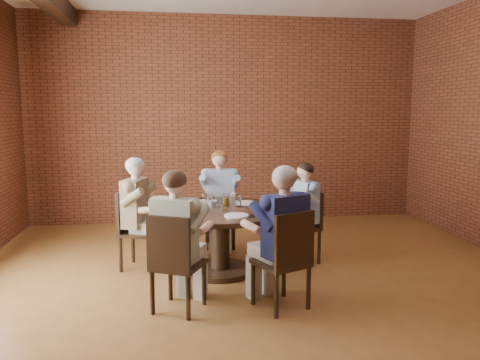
{
  "coord_description": "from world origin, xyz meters",
  "views": [
    {
      "loc": [
        -0.91,
        -4.31,
        1.83
      ],
      "look_at": [
        -0.15,
        1.0,
        1.05
      ],
      "focal_mm": 35.0,
      "sensor_mm": 36.0,
      "label": 1
    }
  ],
  "objects": [
    {
      "name": "floor",
      "position": [
        0.0,
        0.0,
        0.0
      ],
      "size": [
        7.0,
        7.0,
        0.0
      ],
      "primitive_type": "plane",
      "color": "brown",
      "rests_on": "ground"
    },
    {
      "name": "wall_back",
      "position": [
        0.0,
        3.5,
        1.7
      ],
      "size": [
        7.0,
        0.0,
        7.0
      ],
      "primitive_type": "plane",
      "rotation": [
        1.57,
        0.0,
        0.0
      ],
      "color": "brown",
      "rests_on": "ground"
    },
    {
      "name": "dining_table",
      "position": [
        -0.4,
        0.84,
        0.53
      ],
      "size": [
        1.5,
        1.5,
        0.75
      ],
      "color": "black",
      "rests_on": "floor"
    },
    {
      "name": "chair_a",
      "position": [
        0.7,
        1.12,
        0.48
      ],
      "size": [
        0.45,
        0.45,
        0.88
      ],
      "rotation": [
        0.0,
        0.0,
        -1.32
      ],
      "color": "black",
      "rests_on": "floor"
    },
    {
      "name": "diner_a",
      "position": [
        0.63,
        1.1,
        0.61
      ],
      "size": [
        0.67,
        0.59,
        1.23
      ],
      "primitive_type": null,
      "rotation": [
        0.0,
        0.0,
        -1.32
      ],
      "color": "teal",
      "rests_on": "floor"
    },
    {
      "name": "chair_b",
      "position": [
        -0.29,
        1.99,
        0.5
      ],
      "size": [
        0.45,
        0.45,
        0.93
      ],
      "rotation": [
        0.0,
        0.0,
        -0.1
      ],
      "color": "black",
      "rests_on": "floor"
    },
    {
      "name": "diner_b",
      "position": [
        -0.29,
        1.9,
        0.66
      ],
      "size": [
        0.57,
        0.68,
        1.31
      ],
      "primitive_type": null,
      "rotation": [
        0.0,
        0.0,
        -0.1
      ],
      "color": "#909DB7",
      "rests_on": "floor"
    },
    {
      "name": "chair_c",
      "position": [
        -1.39,
        1.16,
        0.5
      ],
      "size": [
        0.52,
        0.52,
        0.92
      ],
      "rotation": [
        0.0,
        0.0,
        1.25
      ],
      "color": "black",
      "rests_on": "floor"
    },
    {
      "name": "diner_c",
      "position": [
        -1.31,
        1.14,
        0.65
      ],
      "size": [
        0.76,
        0.68,
        1.31
      ],
      "primitive_type": null,
      "rotation": [
        0.0,
        0.0,
        1.25
      ],
      "color": "brown",
      "rests_on": "floor"
    },
    {
      "name": "chair_d",
      "position": [
        -0.92,
        -0.19,
        0.5
      ],
      "size": [
        0.56,
        0.56,
        0.93
      ],
      "rotation": [
        0.0,
        0.0,
        2.67
      ],
      "color": "black",
      "rests_on": "floor"
    },
    {
      "name": "diner_d",
      "position": [
        -0.88,
        -0.11,
        0.66
      ],
      "size": [
        0.75,
        0.8,
        1.31
      ],
      "primitive_type": null,
      "rotation": [
        0.0,
        0.0,
        2.67
      ],
      "color": "#B4A38E",
      "rests_on": "floor"
    },
    {
      "name": "chair_e",
      "position": [
        0.1,
        -0.27,
        0.51
      ],
      "size": [
        0.57,
        0.57,
        0.94
      ],
      "rotation": [
        0.0,
        0.0,
        3.57
      ],
      "color": "black",
      "rests_on": "floor"
    },
    {
      "name": "diner_e",
      "position": [
        0.07,
        -0.19,
        0.67
      ],
      "size": [
        0.76,
        0.82,
        1.35
      ],
      "primitive_type": null,
      "rotation": [
        0.0,
        0.0,
        3.57
      ],
      "color": "#1A1E49",
      "rests_on": "floor"
    },
    {
      "name": "plate_a",
      "position": [
        -0.06,
        1.1,
        0.76
      ],
      "size": [
        0.26,
        0.26,
        0.01
      ],
      "primitive_type": "cylinder",
      "color": "white",
      "rests_on": "dining_table"
    },
    {
      "name": "plate_b",
      "position": [
        -0.53,
        1.26,
        0.76
      ],
      "size": [
        0.26,
        0.26,
        0.01
      ],
      "primitive_type": "cylinder",
      "color": "white",
      "rests_on": "dining_table"
    },
    {
      "name": "plate_c",
      "position": [
        -0.83,
        1.03,
        0.76
      ],
      "size": [
        0.26,
        0.26,
        0.01
      ],
      "primitive_type": "cylinder",
      "color": "white",
      "rests_on": "dining_table"
    },
    {
      "name": "plate_d",
      "position": [
        -0.27,
        0.43,
        0.76
      ],
      "size": [
        0.26,
        0.26,
        0.01
      ],
      "primitive_type": "cylinder",
      "color": "white",
      "rests_on": "dining_table"
    },
    {
      "name": "glass_a",
      "position": [
        -0.17,
        0.95,
        0.82
      ],
      "size": [
        0.07,
        0.07,
        0.14
      ],
      "primitive_type": "cylinder",
      "color": "white",
      "rests_on": "dining_table"
    },
    {
      "name": "glass_b",
      "position": [
        -0.31,
        1.01,
        0.82
      ],
      "size": [
        0.07,
        0.07,
        0.14
      ],
      "primitive_type": "cylinder",
      "color": "white",
      "rests_on": "dining_table"
    },
    {
      "name": "glass_c",
      "position": [
        -0.56,
        1.07,
        0.82
      ],
      "size": [
        0.07,
        0.07,
        0.14
      ],
      "primitive_type": "cylinder",
      "color": "white",
      "rests_on": "dining_table"
    },
    {
      "name": "glass_d",
      "position": [
        -0.49,
        0.89,
        0.82
      ],
      "size": [
        0.07,
        0.07,
        0.14
      ],
      "primitive_type": "cylinder",
      "color": "white",
      "rests_on": "dining_table"
    },
    {
      "name": "glass_e",
      "position": [
        -0.69,
        0.77,
        0.82
      ],
      "size": [
        0.07,
        0.07,
        0.14
      ],
      "primitive_type": "cylinder",
      "color": "white",
      "rests_on": "dining_table"
    },
    {
      "name": "glass_f",
      "position": [
        -0.73,
        0.5,
        0.82
      ],
      "size": [
        0.07,
        0.07,
        0.14
      ],
      "primitive_type": "cylinder",
      "color": "white",
      "rests_on": "dining_table"
    },
    {
      "name": "smartphone",
      "position": [
        -0.1,
        0.4,
        0.75
      ],
      "size": [
        0.11,
        0.16,
        0.01
      ],
      "primitive_type": "cube",
      "rotation": [
        0.0,
        0.0,
        -0.35
      ],
      "color": "black",
      "rests_on": "dining_table"
    }
  ]
}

